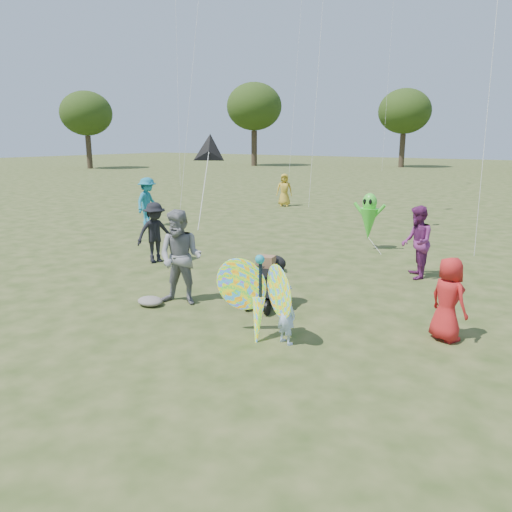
{
  "coord_description": "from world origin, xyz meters",
  "views": [
    {
      "loc": [
        5.14,
        -6.37,
        3.36
      ],
      "look_at": [
        -0.2,
        1.5,
        1.1
      ],
      "focal_mm": 35.0,
      "sensor_mm": 36.0,
      "label": 1
    }
  ],
  "objects_px": {
    "jogging_stroller": "(268,278)",
    "alien_kite": "(369,218)",
    "crowd_a": "(448,299)",
    "butterfly_kite": "(259,298)",
    "child_girl": "(286,314)",
    "crowd_i": "(148,202)",
    "crowd_e": "(417,242)",
    "crowd_b": "(155,233)",
    "crowd_g": "(284,190)",
    "adult_man": "(181,258)"
  },
  "relations": [
    {
      "from": "crowd_i",
      "to": "adult_man",
      "type": "bearing_deg",
      "value": -141.25
    },
    {
      "from": "crowd_g",
      "to": "jogging_stroller",
      "type": "xyz_separation_m",
      "value": [
        7.68,
        -13.4,
        -0.2
      ]
    },
    {
      "from": "adult_man",
      "to": "crowd_i",
      "type": "height_order",
      "value": "adult_man"
    },
    {
      "from": "crowd_e",
      "to": "crowd_g",
      "type": "relative_size",
      "value": 1.1
    },
    {
      "from": "child_girl",
      "to": "butterfly_kite",
      "type": "xyz_separation_m",
      "value": [
        -0.49,
        -0.08,
        0.2
      ]
    },
    {
      "from": "crowd_a",
      "to": "butterfly_kite",
      "type": "xyz_separation_m",
      "value": [
        -2.66,
        -1.74,
        0.0
      ]
    },
    {
      "from": "crowd_b",
      "to": "jogging_stroller",
      "type": "xyz_separation_m",
      "value": [
        4.62,
        -1.45,
        -0.22
      ]
    },
    {
      "from": "child_girl",
      "to": "crowd_e",
      "type": "height_order",
      "value": "crowd_e"
    },
    {
      "from": "adult_man",
      "to": "butterfly_kite",
      "type": "distance_m",
      "value": 2.46
    },
    {
      "from": "crowd_a",
      "to": "butterfly_kite",
      "type": "relative_size",
      "value": 0.83
    },
    {
      "from": "crowd_b",
      "to": "crowd_i",
      "type": "xyz_separation_m",
      "value": [
        -4.38,
        3.94,
        0.11
      ]
    },
    {
      "from": "crowd_e",
      "to": "crowd_i",
      "type": "relative_size",
      "value": 0.94
    },
    {
      "from": "jogging_stroller",
      "to": "butterfly_kite",
      "type": "distance_m",
      "value": 1.63
    },
    {
      "from": "child_girl",
      "to": "butterfly_kite",
      "type": "relative_size",
      "value": 0.6
    },
    {
      "from": "butterfly_kite",
      "to": "alien_kite",
      "type": "xyz_separation_m",
      "value": [
        -1.13,
        7.69,
        0.25
      ]
    },
    {
      "from": "adult_man",
      "to": "crowd_i",
      "type": "bearing_deg",
      "value": 122.49
    },
    {
      "from": "crowd_e",
      "to": "crowd_b",
      "type": "bearing_deg",
      "value": -93.93
    },
    {
      "from": "child_girl",
      "to": "butterfly_kite",
      "type": "height_order",
      "value": "butterfly_kite"
    },
    {
      "from": "jogging_stroller",
      "to": "butterfly_kite",
      "type": "height_order",
      "value": "butterfly_kite"
    },
    {
      "from": "crowd_i",
      "to": "jogging_stroller",
      "type": "relative_size",
      "value": 1.7
    },
    {
      "from": "crowd_a",
      "to": "crowd_e",
      "type": "distance_m",
      "value": 3.93
    },
    {
      "from": "jogging_stroller",
      "to": "crowd_g",
      "type": "bearing_deg",
      "value": 106.39
    },
    {
      "from": "crowd_b",
      "to": "alien_kite",
      "type": "bearing_deg",
      "value": -20.17
    },
    {
      "from": "child_girl",
      "to": "crowd_e",
      "type": "xyz_separation_m",
      "value": [
        0.55,
        5.24,
        0.37
      ]
    },
    {
      "from": "crowd_g",
      "to": "crowd_b",
      "type": "bearing_deg",
      "value": -102.81
    },
    {
      "from": "crowd_b",
      "to": "crowd_e",
      "type": "relative_size",
      "value": 0.93
    },
    {
      "from": "crowd_i",
      "to": "crowd_b",
      "type": "bearing_deg",
      "value": -143.27
    },
    {
      "from": "crowd_a",
      "to": "crowd_i",
      "type": "height_order",
      "value": "crowd_i"
    },
    {
      "from": "child_girl",
      "to": "crowd_g",
      "type": "bearing_deg",
      "value": -43.08
    },
    {
      "from": "child_girl",
      "to": "adult_man",
      "type": "distance_m",
      "value": 2.94
    },
    {
      "from": "crowd_i",
      "to": "child_girl",
      "type": "bearing_deg",
      "value": -134.71
    },
    {
      "from": "crowd_b",
      "to": "crowd_i",
      "type": "height_order",
      "value": "crowd_i"
    },
    {
      "from": "child_girl",
      "to": "crowd_b",
      "type": "relative_size",
      "value": 0.63
    },
    {
      "from": "crowd_i",
      "to": "alien_kite",
      "type": "distance_m",
      "value": 8.65
    },
    {
      "from": "jogging_stroller",
      "to": "alien_kite",
      "type": "height_order",
      "value": "alien_kite"
    },
    {
      "from": "crowd_i",
      "to": "crowd_a",
      "type": "bearing_deg",
      "value": -123.61
    },
    {
      "from": "crowd_i",
      "to": "jogging_stroller",
      "type": "bearing_deg",
      "value": -132.19
    },
    {
      "from": "child_girl",
      "to": "adult_man",
      "type": "xyz_separation_m",
      "value": [
        -2.84,
        0.56,
        0.46
      ]
    },
    {
      "from": "butterfly_kite",
      "to": "crowd_b",
      "type": "bearing_deg",
      "value": 151.68
    },
    {
      "from": "crowd_g",
      "to": "crowd_i",
      "type": "relative_size",
      "value": 0.86
    },
    {
      "from": "child_girl",
      "to": "alien_kite",
      "type": "height_order",
      "value": "alien_kite"
    },
    {
      "from": "crowd_i",
      "to": "butterfly_kite",
      "type": "xyz_separation_m",
      "value": [
        9.74,
        -6.83,
        -0.22
      ]
    },
    {
      "from": "jogging_stroller",
      "to": "alien_kite",
      "type": "bearing_deg",
      "value": 80.09
    },
    {
      "from": "child_girl",
      "to": "crowd_b",
      "type": "xyz_separation_m",
      "value": [
        -5.85,
        2.81,
        0.31
      ]
    },
    {
      "from": "jogging_stroller",
      "to": "alien_kite",
      "type": "relative_size",
      "value": 0.64
    },
    {
      "from": "adult_man",
      "to": "crowd_a",
      "type": "distance_m",
      "value": 5.14
    },
    {
      "from": "child_girl",
      "to": "jogging_stroller",
      "type": "bearing_deg",
      "value": -32.15
    },
    {
      "from": "butterfly_kite",
      "to": "child_girl",
      "type": "bearing_deg",
      "value": 9.16
    },
    {
      "from": "butterfly_kite",
      "to": "alien_kite",
      "type": "height_order",
      "value": "alien_kite"
    },
    {
      "from": "crowd_e",
      "to": "crowd_a",
      "type": "bearing_deg",
      "value": -0.42
    }
  ]
}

